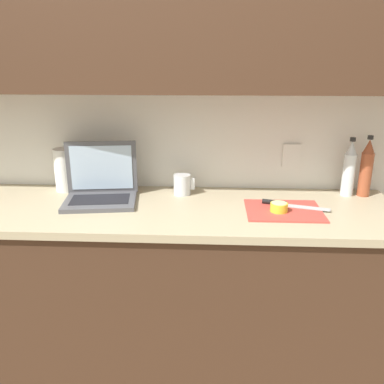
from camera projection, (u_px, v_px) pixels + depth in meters
The scene contains 11 objects.
ground_plane at pixel (160, 367), 2.17m from camera, with size 12.00×12.00×0.00m, color #847056.
wall_back at pixel (158, 61), 1.92m from camera, with size 5.20×0.38×2.60m.
counter_unit at pixel (153, 290), 2.03m from camera, with size 2.27×0.64×0.91m.
laptop at pixel (101, 187), 1.96m from camera, with size 0.37×0.31×0.28m.
cutting_board at pixel (284, 211), 1.83m from camera, with size 0.34×0.27×0.01m, color #D1473D.
knife at pixel (284, 204), 1.88m from camera, with size 0.30×0.11×0.02m.
lemon_half_cut at pixel (279, 207), 1.80m from camera, with size 0.08×0.08×0.04m.
bottle_green_soda at pixel (349, 169), 2.01m from camera, with size 0.06×0.06×0.29m.
bottle_oil_tall at pixel (366, 169), 2.00m from camera, with size 0.06×0.06×0.30m.
measuring_cup at pixel (182, 185), 2.05m from camera, with size 0.11×0.09×0.10m.
paper_towel_roll at pixel (66, 170), 2.10m from camera, with size 0.12×0.12×0.22m.
Camera 1 is at (0.27, -1.76, 1.56)m, focal length 38.00 mm.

